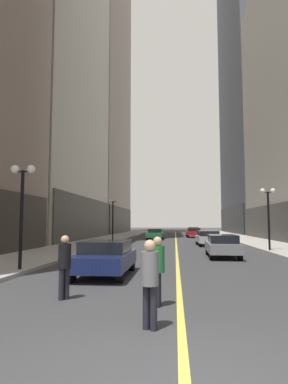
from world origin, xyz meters
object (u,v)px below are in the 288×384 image
at_px(car_grey, 222,245).
at_px(street_lamp_right_mid, 268,205).
at_px(car_navy, 105,257).
at_px(pedestrian_in_grey_suit, 150,277).
at_px(car_red, 193,232).
at_px(street_lamp_left_near, 22,193).
at_px(pedestrian_in_black_coat, 65,262).
at_px(car_maroon, 193,231).
at_px(car_green, 155,234).
at_px(street_lamp_left_far, 113,211).
at_px(pedestrian_in_green_parka, 158,266).
at_px(car_silver, 208,238).

distance_m(car_grey, street_lamp_right_mid, 5.91).
relative_size(car_navy, pedestrian_in_grey_suit, 2.48).
xyz_separation_m(car_red, street_lamp_left_near, (-8.85, -33.83, 2.54)).
bearing_deg(pedestrian_in_black_coat, car_maroon, 82.81).
distance_m(car_green, car_red, 8.44).
bearing_deg(car_red, street_lamp_left_far, -123.15).
bearing_deg(street_lamp_right_mid, street_lamp_left_near, -140.08).
bearing_deg(car_red, car_green, -125.70).
relative_size(car_navy, car_grey, 0.93).
bearing_deg(pedestrian_in_grey_suit, car_green, 93.19).
relative_size(car_navy, street_lamp_left_near, 0.95).
height_order(car_grey, car_red, same).
bearing_deg(car_maroon, street_lamp_left_far, -112.66).
distance_m(car_red, pedestrian_in_black_coat, 38.64).
distance_m(street_lamp_left_near, street_lamp_left_far, 20.28).
distance_m(car_navy, pedestrian_in_green_parka, 5.10).
bearing_deg(car_navy, car_maroon, 82.46).
distance_m(car_silver, car_green, 11.46).
bearing_deg(pedestrian_in_black_coat, car_green, 88.94).
xyz_separation_m(car_red, car_maroon, (0.41, 8.64, -0.00)).
bearing_deg(pedestrian_in_black_coat, car_grey, 63.18).
relative_size(car_navy, pedestrian_in_green_parka, 2.50).
bearing_deg(pedestrian_in_black_coat, car_navy, 86.50).
bearing_deg(street_lamp_right_mid, pedestrian_in_green_parka, -113.95).
xyz_separation_m(pedestrian_in_green_parka, street_lamp_left_near, (-5.86, 4.91, 2.28)).
relative_size(car_grey, pedestrian_in_black_coat, 2.67).
xyz_separation_m(car_maroon, street_lamp_left_far, (-9.26, -22.19, 2.54)).
height_order(car_silver, street_lamp_left_far, street_lamp_left_far).
bearing_deg(pedestrian_in_black_coat, pedestrian_in_green_parka, -11.10).
relative_size(car_silver, pedestrian_in_black_coat, 2.46).
bearing_deg(pedestrian_in_green_parka, car_silver, 81.30).
relative_size(pedestrian_in_black_coat, street_lamp_left_near, 0.38).
relative_size(pedestrian_in_grey_suit, street_lamp_left_far, 0.38).
xyz_separation_m(car_navy, car_red, (5.25, 34.18, 0.00)).
xyz_separation_m(pedestrian_in_black_coat, street_lamp_left_near, (-3.35, 4.41, 2.27)).
xyz_separation_m(car_red, pedestrian_in_green_parka, (-2.99, -38.74, 0.26)).
distance_m(pedestrian_in_black_coat, pedestrian_in_green_parka, 2.56).
relative_size(car_green, street_lamp_left_far, 1.08).
bearing_deg(car_green, pedestrian_in_black_coat, -91.06).
height_order(car_navy, car_red, same).
distance_m(car_grey, car_green, 20.73).
bearing_deg(car_silver, street_lamp_left_near, -118.68).
distance_m(car_grey, street_lamp_left_far, 16.36).
xyz_separation_m(car_green, pedestrian_in_black_coat, (-0.58, -31.39, 0.26)).
relative_size(car_red, pedestrian_in_grey_suit, 2.60).
bearing_deg(car_navy, pedestrian_in_green_parka, -63.56).
relative_size(pedestrian_in_grey_suit, pedestrian_in_black_coat, 1.01).
bearing_deg(car_silver, car_navy, -108.06).
distance_m(street_lamp_left_near, street_lamp_right_mid, 16.69).
xyz_separation_m(pedestrian_in_green_parka, street_lamp_right_mid, (6.94, 15.62, 2.28)).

